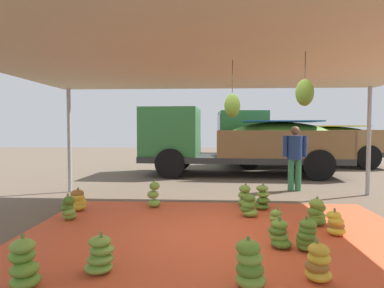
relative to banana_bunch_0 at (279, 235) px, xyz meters
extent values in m
plane|color=brown|center=(-0.84, 3.49, -0.18)|extent=(40.00, 40.00, 0.00)
cube|color=#D1512D|center=(-0.84, 0.49, -0.18)|extent=(6.19, 4.44, 0.01)
cylinder|color=#9EA0A5|center=(-4.64, 3.79, 1.16)|extent=(0.10, 0.10, 2.70)
cylinder|color=#9EA0A5|center=(2.96, 3.79, 1.16)|extent=(0.10, 0.10, 2.70)
cube|color=beige|center=(-0.84, 0.49, 2.54)|extent=(8.00, 7.00, 0.06)
cylinder|color=#4C422D|center=(0.30, -0.08, 2.34)|extent=(0.01, 0.01, 0.35)
ellipsoid|color=#60932D|center=(0.30, -0.08, 1.97)|extent=(0.24, 0.24, 0.36)
cylinder|color=#4C422D|center=(-0.64, 0.43, 2.27)|extent=(0.01, 0.01, 0.49)
ellipsoid|color=#60932D|center=(-0.64, 0.43, 1.83)|extent=(0.24, 0.24, 0.36)
ellipsoid|color=#518428|center=(0.02, -0.03, -0.11)|extent=(0.35, 0.35, 0.13)
ellipsoid|color=#75A83D|center=(0.00, 0.02, -0.03)|extent=(0.31, 0.31, 0.13)
ellipsoid|color=#477523|center=(-0.02, 0.00, 0.05)|extent=(0.35, 0.35, 0.13)
ellipsoid|color=#60932D|center=(0.00, 0.02, 0.14)|extent=(0.33, 0.33, 0.13)
cylinder|color=olive|center=(0.00, -0.01, 0.20)|extent=(0.04, 0.04, 0.12)
ellipsoid|color=#75A83D|center=(-0.54, -1.21, -0.09)|extent=(0.41, 0.41, 0.17)
ellipsoid|color=#518428|center=(-0.55, -1.21, 0.02)|extent=(0.42, 0.42, 0.17)
ellipsoid|color=#75A83D|center=(-0.55, -1.18, 0.13)|extent=(0.36, 0.36, 0.17)
ellipsoid|color=#60932D|center=(-0.57, -1.18, 0.24)|extent=(0.37, 0.37, 0.17)
cylinder|color=olive|center=(-0.57, -1.18, 0.30)|extent=(0.04, 0.04, 0.12)
ellipsoid|color=#75A83D|center=(-0.22, 1.57, -0.09)|extent=(0.39, 0.39, 0.16)
ellipsoid|color=#477523|center=(-0.27, 1.58, -0.03)|extent=(0.39, 0.39, 0.16)
ellipsoid|color=#518428|center=(-0.25, 1.58, 0.04)|extent=(0.35, 0.35, 0.16)
ellipsoid|color=#60932D|center=(-0.23, 1.62, 0.10)|extent=(0.35, 0.35, 0.16)
ellipsoid|color=#477523|center=(-0.23, 1.59, 0.17)|extent=(0.33, 0.33, 0.16)
cylinder|color=olive|center=(-0.25, 1.59, 0.23)|extent=(0.04, 0.04, 0.12)
ellipsoid|color=#518428|center=(0.86, 1.08, -0.09)|extent=(0.41, 0.41, 0.17)
ellipsoid|color=#60932D|center=(0.87, 1.12, -0.02)|extent=(0.39, 0.39, 0.17)
ellipsoid|color=#518428|center=(0.84, 1.11, 0.05)|extent=(0.38, 0.38, 0.17)
ellipsoid|color=#477523|center=(0.89, 1.12, 0.12)|extent=(0.33, 0.33, 0.17)
ellipsoid|color=#75A83D|center=(0.85, 1.10, 0.19)|extent=(0.34, 0.34, 0.17)
cylinder|color=olive|center=(0.87, 1.10, 0.25)|extent=(0.04, 0.04, 0.12)
ellipsoid|color=#60932D|center=(0.35, -0.12, -0.11)|extent=(0.40, 0.40, 0.13)
ellipsoid|color=#518428|center=(0.33, -0.14, -0.03)|extent=(0.38, 0.38, 0.13)
ellipsoid|color=#477523|center=(0.33, -0.17, 0.04)|extent=(0.30, 0.30, 0.13)
ellipsoid|color=#477523|center=(0.35, -0.14, 0.12)|extent=(0.34, 0.34, 0.13)
ellipsoid|color=#518428|center=(0.36, -0.13, 0.19)|extent=(0.28, 0.28, 0.13)
cylinder|color=olive|center=(0.33, -0.14, 0.25)|extent=(0.04, 0.04, 0.12)
ellipsoid|color=#6B9E38|center=(-2.14, 2.20, -0.09)|extent=(0.36, 0.36, 0.17)
ellipsoid|color=#75A83D|center=(-2.17, 2.19, 0.10)|extent=(0.26, 0.26, 0.17)
ellipsoid|color=#6B9E38|center=(-2.13, 2.17, 0.28)|extent=(0.25, 0.25, 0.17)
cylinder|color=olive|center=(-2.15, 2.20, 0.34)|extent=(0.04, 0.04, 0.12)
ellipsoid|color=gold|center=(-3.63, 1.84, -0.09)|extent=(0.40, 0.40, 0.17)
ellipsoid|color=gold|center=(-3.63, 1.87, -0.03)|extent=(0.41, 0.41, 0.17)
ellipsoid|color=gold|center=(-3.66, 1.88, 0.04)|extent=(0.40, 0.40, 0.17)
ellipsoid|color=gold|center=(-3.65, 1.84, 0.10)|extent=(0.36, 0.36, 0.17)
ellipsoid|color=#996628|center=(-3.65, 1.85, 0.17)|extent=(0.33, 0.33, 0.17)
cylinder|color=olive|center=(-3.64, 1.86, 0.23)|extent=(0.04, 0.04, 0.12)
ellipsoid|color=gold|center=(0.21, -1.02, -0.10)|extent=(0.30, 0.30, 0.14)
ellipsoid|color=#996628|center=(0.20, -1.01, -0.01)|extent=(0.36, 0.36, 0.14)
ellipsoid|color=gold|center=(0.22, -1.02, 0.08)|extent=(0.26, 0.26, 0.14)
ellipsoid|color=gold|center=(0.21, -1.02, 0.17)|extent=(0.28, 0.28, 0.14)
cylinder|color=olive|center=(0.19, -1.00, 0.23)|extent=(0.04, 0.04, 0.12)
ellipsoid|color=#6B9E38|center=(-0.23, 2.42, -0.09)|extent=(0.35, 0.35, 0.17)
ellipsoid|color=#6B9E38|center=(-0.23, 2.44, 0.05)|extent=(0.29, 0.29, 0.17)
ellipsoid|color=#75A83D|center=(-0.23, 2.42, 0.19)|extent=(0.26, 0.26, 0.17)
cylinder|color=olive|center=(-0.21, 2.45, 0.25)|extent=(0.04, 0.04, 0.12)
ellipsoid|color=#6B9E38|center=(-3.51, 1.18, -0.10)|extent=(0.33, 0.33, 0.15)
ellipsoid|color=#6B9E38|center=(-3.51, 1.14, -0.03)|extent=(0.30, 0.30, 0.15)
ellipsoid|color=#477523|center=(-3.55, 1.15, 0.05)|extent=(0.31, 0.31, 0.15)
ellipsoid|color=#477523|center=(-3.55, 1.18, 0.12)|extent=(0.30, 0.30, 0.15)
ellipsoid|color=#477523|center=(-3.51, 1.13, 0.19)|extent=(0.27, 0.27, 0.15)
cylinder|color=olive|center=(-3.54, 1.16, 0.25)|extent=(0.04, 0.04, 0.12)
ellipsoid|color=#75A83D|center=(-2.25, -0.95, -0.11)|extent=(0.34, 0.34, 0.12)
ellipsoid|color=#6B9E38|center=(-2.23, -0.94, -0.02)|extent=(0.34, 0.34, 0.12)
ellipsoid|color=#75A83D|center=(-2.22, -0.90, 0.08)|extent=(0.39, 0.39, 0.12)
ellipsoid|color=#75A83D|center=(-2.25, -0.90, 0.17)|extent=(0.36, 0.36, 0.12)
cylinder|color=olive|center=(-2.23, -0.92, 0.23)|extent=(0.04, 0.04, 0.12)
ellipsoid|color=#60932D|center=(-2.89, -1.35, -0.10)|extent=(0.43, 0.43, 0.15)
ellipsoid|color=#60932D|center=(-2.89, -1.35, 0.02)|extent=(0.30, 0.30, 0.15)
ellipsoid|color=#60932D|center=(-2.95, -1.30, 0.15)|extent=(0.36, 0.36, 0.15)
ellipsoid|color=#75A83D|center=(-2.91, -1.35, 0.27)|extent=(0.33, 0.33, 0.15)
cylinder|color=olive|center=(-2.92, -1.32, 0.33)|extent=(0.04, 0.04, 0.12)
ellipsoid|color=#518428|center=(0.13, 0.66, -0.11)|extent=(0.28, 0.28, 0.14)
ellipsoid|color=#60932D|center=(0.14, 0.68, -0.03)|extent=(0.29, 0.29, 0.14)
ellipsoid|color=#75A83D|center=(0.08, 0.68, 0.04)|extent=(0.26, 0.26, 0.14)
ellipsoid|color=#6B9E38|center=(0.09, 0.69, 0.12)|extent=(0.25, 0.25, 0.14)
cylinder|color=olive|center=(0.11, 0.68, 0.18)|extent=(0.04, 0.04, 0.12)
ellipsoid|color=#477523|center=(0.10, 2.14, -0.11)|extent=(0.41, 0.41, 0.13)
ellipsoid|color=#477523|center=(0.11, 2.12, 0.02)|extent=(0.36, 0.36, 0.13)
ellipsoid|color=#75A83D|center=(0.12, 2.15, 0.14)|extent=(0.29, 0.29, 0.13)
ellipsoid|color=#6B9E38|center=(0.09, 2.12, 0.26)|extent=(0.30, 0.30, 0.13)
cylinder|color=olive|center=(0.12, 2.14, 0.32)|extent=(0.04, 0.04, 0.12)
ellipsoid|color=gold|center=(1.00, 0.57, -0.11)|extent=(0.38, 0.38, 0.14)
ellipsoid|color=#996628|center=(1.00, 0.60, -0.03)|extent=(0.29, 0.29, 0.14)
ellipsoid|color=gold|center=(0.99, 0.57, 0.04)|extent=(0.26, 0.26, 0.14)
ellipsoid|color=gold|center=(0.97, 0.62, 0.12)|extent=(0.32, 0.32, 0.14)
cylinder|color=olive|center=(0.97, 0.59, 0.18)|extent=(0.04, 0.04, 0.12)
cube|color=#2D2D2D|center=(0.14, 7.28, 0.42)|extent=(7.16, 2.75, 0.20)
cube|color=#2D6B33|center=(-2.39, 7.39, 1.37)|extent=(2.08, 2.32, 1.70)
cube|color=#232D38|center=(-3.39, 7.44, 1.71)|extent=(0.11, 1.94, 0.75)
cube|color=brown|center=(1.43, 6.04, 0.97)|extent=(4.37, 0.28, 0.90)
cube|color=brown|center=(1.53, 8.38, 0.97)|extent=(4.37, 0.28, 0.90)
cube|color=brown|center=(3.62, 7.11, 0.97)|extent=(0.19, 2.43, 0.90)
ellipsoid|color=#477523|center=(1.48, 7.21, 1.11)|extent=(3.94, 2.21, 1.19)
cube|color=#19569E|center=(1.48, 7.21, 1.73)|extent=(2.71, 1.96, 0.04)
cylinder|color=black|center=(-2.30, 6.28, 0.32)|extent=(1.01, 0.33, 1.00)
cylinder|color=black|center=(-2.20, 8.50, 0.32)|extent=(1.01, 0.33, 1.00)
cylinder|color=black|center=(2.48, 6.05, 0.32)|extent=(1.01, 0.33, 1.00)
cylinder|color=black|center=(2.59, 8.28, 0.32)|extent=(1.01, 0.33, 1.00)
cube|color=#2D2D2D|center=(2.94, 9.96, 0.42)|extent=(7.14, 2.57, 0.20)
cube|color=#2D6B33|center=(0.40, 9.85, 1.37)|extent=(2.06, 2.19, 1.70)
cube|color=#232D38|center=(-0.60, 9.81, 1.71)|extent=(0.10, 1.83, 0.75)
cube|color=olive|center=(4.32, 8.91, 0.97)|extent=(4.37, 0.26, 0.90)
cube|color=olive|center=(4.23, 11.12, 0.97)|extent=(4.37, 0.26, 0.90)
cube|color=olive|center=(6.42, 10.10, 0.97)|extent=(0.17, 2.29, 0.90)
ellipsoid|color=#477523|center=(4.28, 10.01, 1.04)|extent=(3.92, 2.08, 1.05)
cube|color=yellow|center=(4.28, 10.01, 1.58)|extent=(2.69, 1.85, 0.04)
cylinder|color=black|center=(0.58, 8.82, 0.32)|extent=(1.01, 0.32, 1.00)
cylinder|color=black|center=(0.50, 10.90, 0.32)|extent=(1.01, 0.32, 1.00)
cylinder|color=black|center=(5.38, 9.01, 0.32)|extent=(1.01, 0.32, 1.00)
cylinder|color=black|center=(5.29, 11.10, 0.32)|extent=(1.01, 0.32, 1.00)
cylinder|color=#337A4C|center=(1.19, 4.28, 0.24)|extent=(0.16, 0.16, 0.84)
cylinder|color=#337A4C|center=(1.38, 4.28, 0.24)|extent=(0.16, 0.16, 0.84)
cylinder|color=navy|center=(1.28, 4.28, 0.97)|extent=(0.39, 0.39, 0.63)
cylinder|color=navy|center=(1.03, 4.28, 1.01)|extent=(0.12, 0.12, 0.56)
cylinder|color=navy|center=(1.54, 4.28, 1.01)|extent=(0.12, 0.12, 0.56)
sphere|color=brown|center=(1.28, 4.28, 1.43)|extent=(0.23, 0.23, 0.23)
camera|label=1|loc=(-0.97, -4.61, 1.49)|focal=30.87mm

